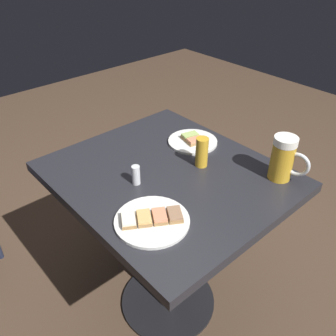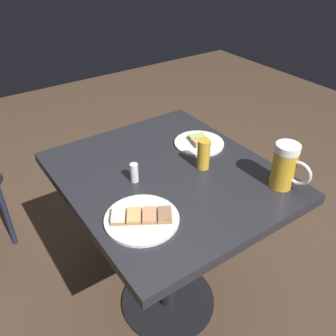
{
  "view_description": "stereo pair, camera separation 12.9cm",
  "coord_description": "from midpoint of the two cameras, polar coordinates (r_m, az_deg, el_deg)",
  "views": [
    {
      "loc": [
        -0.71,
        -0.8,
        1.5
      ],
      "look_at": [
        0.0,
        0.0,
        0.77
      ],
      "focal_mm": 38.52,
      "sensor_mm": 36.0,
      "label": 1
    },
    {
      "loc": [
        -0.61,
        -0.88,
        1.5
      ],
      "look_at": [
        0.0,
        0.0,
        0.77
      ],
      "focal_mm": 38.52,
      "sensor_mm": 36.0,
      "label": 2
    }
  ],
  "objects": [
    {
      "name": "salt_shaker",
      "position": [
        1.24,
        -2.41,
        -0.85
      ],
      "size": [
        0.03,
        0.03,
        0.07
      ],
      "primitive_type": "cylinder",
      "color": "silver",
      "rests_on": "cafe_table"
    },
    {
      "name": "plate_near",
      "position": [
        1.1,
        -0.79,
        -8.07
      ],
      "size": [
        0.23,
        0.23,
        0.03
      ],
      "color": "white",
      "rests_on": "cafe_table"
    },
    {
      "name": "plate_far",
      "position": [
        1.48,
        7.44,
        3.94
      ],
      "size": [
        0.2,
        0.2,
        0.03
      ],
      "color": "white",
      "rests_on": "cafe_table"
    },
    {
      "name": "beer_mug",
      "position": [
        1.28,
        20.91,
        0.14
      ],
      "size": [
        0.08,
        0.14,
        0.16
      ],
      "color": "gold",
      "rests_on": "cafe_table"
    },
    {
      "name": "beer_glass_small",
      "position": [
        1.32,
        8.45,
        2.07
      ],
      "size": [
        0.05,
        0.05,
        0.11
      ],
      "primitive_type": "cylinder",
      "color": "gold",
      "rests_on": "cafe_table"
    },
    {
      "name": "ground_plane",
      "position": [
        1.84,
        2.14,
        -20.33
      ],
      "size": [
        6.0,
        6.0,
        0.0
      ],
      "primitive_type": "plane",
      "color": "#4C3828"
    },
    {
      "name": "cafe_table",
      "position": [
        1.4,
        2.66,
        -6.13
      ],
      "size": [
        0.72,
        0.82,
        0.75
      ],
      "color": "black",
      "rests_on": "ground_plane"
    }
  ]
}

